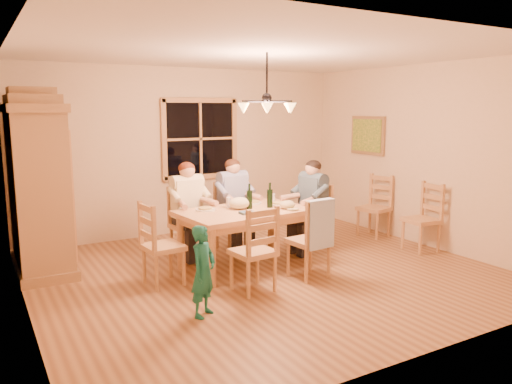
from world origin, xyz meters
TOP-DOWN VIEW (x-y plane):
  - floor at (0.00, 0.00)m, footprint 5.50×5.50m
  - ceiling at (0.00, 0.00)m, footprint 5.50×5.00m
  - wall_back at (0.00, 2.50)m, footprint 5.50×0.02m
  - wall_left at (-2.75, 0.00)m, footprint 0.02×5.00m
  - wall_right at (2.75, 0.00)m, footprint 0.02×5.00m
  - window at (0.20, 2.47)m, footprint 1.30×0.06m
  - painting at (2.71, 1.20)m, footprint 0.06×0.78m
  - chandelier at (-0.00, 0.00)m, footprint 0.77×0.68m
  - armoire at (-2.42, 1.51)m, footprint 0.66×1.40m
  - dining_table at (-0.12, 0.33)m, footprint 1.74×1.16m
  - chair_far_left at (-0.61, 1.07)m, footprint 0.48×0.46m
  - chair_far_right at (0.12, 1.14)m, footprint 0.48×0.46m
  - chair_near_left at (-0.47, -0.48)m, footprint 0.48×0.46m
  - chair_near_right at (0.36, -0.41)m, footprint 0.48×0.46m
  - chair_end_left at (-1.27, 0.23)m, footprint 0.46×0.48m
  - chair_end_right at (1.02, 0.44)m, footprint 0.46×0.48m
  - adult_woman at (-0.61, 1.07)m, footprint 0.42×0.45m
  - adult_plaid_man at (0.12, 1.14)m, footprint 0.42×0.45m
  - adult_slate_man at (1.02, 0.44)m, footprint 0.45×0.42m
  - towel at (0.38, -0.60)m, footprint 0.39×0.13m
  - wine_bottle_a at (-0.04, 0.36)m, footprint 0.08×0.08m
  - wine_bottle_b at (0.23, 0.30)m, footprint 0.08×0.08m
  - plate_woman at (-0.58, 0.55)m, footprint 0.26×0.26m
  - plate_plaid at (0.17, 0.66)m, footprint 0.26×0.26m
  - plate_slate at (0.43, 0.39)m, footprint 0.26×0.26m
  - wine_glass_a at (-0.24, 0.56)m, footprint 0.06×0.06m
  - wine_glass_b at (0.41, 0.50)m, footprint 0.06×0.06m
  - cap at (0.39, 0.11)m, footprint 0.20×0.20m
  - napkin at (-0.22, 0.10)m, footprint 0.19×0.16m
  - cloth_bundle at (-0.16, 0.41)m, footprint 0.28×0.22m
  - child at (-1.23, -0.84)m, footprint 0.40×0.37m
  - chair_spare_front at (2.45, -0.28)m, footprint 0.46×0.47m
  - chair_spare_back at (2.45, 0.70)m, footprint 0.51×0.53m

SIDE VIEW (x-z plane):
  - floor at x=0.00m, z-range 0.00..0.00m
  - chair_far_left at x=-0.61m, z-range -0.19..0.80m
  - chair_far_right at x=0.12m, z-range -0.19..0.80m
  - chair_near_left at x=-0.47m, z-range -0.19..0.80m
  - chair_near_right at x=0.36m, z-range -0.19..0.80m
  - chair_end_left at x=-1.27m, z-range -0.19..0.80m
  - chair_end_right at x=1.02m, z-range -0.19..0.80m
  - chair_spare_front at x=2.45m, z-range -0.19..0.80m
  - chair_spare_back at x=2.45m, z-range -0.19..0.80m
  - child at x=-1.23m, z-range 0.00..0.92m
  - dining_table at x=-0.12m, z-range 0.27..1.03m
  - towel at x=0.38m, z-range 0.41..0.99m
  - plate_woman at x=-0.58m, z-range 0.76..0.78m
  - plate_plaid at x=0.17m, z-range 0.76..0.78m
  - plate_slate at x=0.43m, z-range 0.76..0.78m
  - napkin at x=-0.22m, z-range 0.76..0.79m
  - cap at x=0.39m, z-range 0.76..0.87m
  - wine_glass_a at x=-0.24m, z-range 0.76..0.90m
  - wine_glass_b at x=0.41m, z-range 0.76..0.90m
  - cloth_bundle at x=-0.16m, z-range 0.76..0.91m
  - adult_woman at x=-0.61m, z-range 0.40..1.28m
  - adult_plaid_man at x=0.12m, z-range 0.40..1.28m
  - adult_slate_man at x=1.02m, z-range 0.40..1.28m
  - wine_bottle_a at x=-0.04m, z-range 0.76..1.09m
  - wine_bottle_b at x=0.23m, z-range 0.76..1.09m
  - armoire at x=-2.42m, z-range -0.09..2.21m
  - wall_back at x=0.00m, z-range 0.00..2.70m
  - wall_left at x=-2.75m, z-range 0.00..2.70m
  - wall_right at x=2.75m, z-range 0.00..2.70m
  - window at x=0.20m, z-range 0.90..2.20m
  - painting at x=2.71m, z-range 1.28..1.92m
  - chandelier at x=0.00m, z-range 1.72..2.43m
  - ceiling at x=0.00m, z-range 2.69..2.71m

